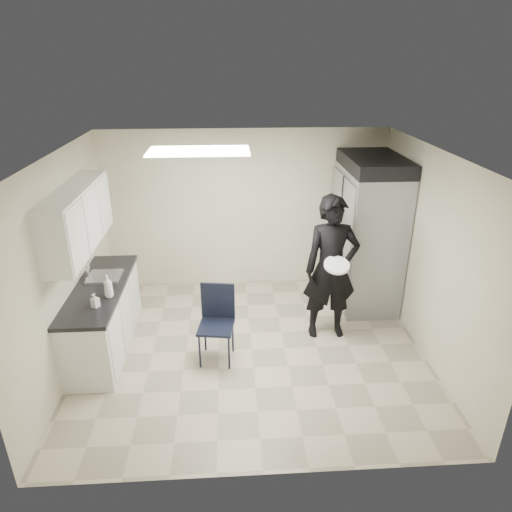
{
  "coord_description": "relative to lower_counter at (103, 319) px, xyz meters",
  "views": [
    {
      "loc": [
        -0.26,
        -5.07,
        3.62
      ],
      "look_at": [
        0.07,
        0.2,
        1.28
      ],
      "focal_mm": 32.0,
      "sensor_mm": 36.0,
      "label": 1
    }
  ],
  "objects": [
    {
      "name": "lower_counter",
      "position": [
        0.0,
        0.0,
        0.0
      ],
      "size": [
        0.6,
        1.9,
        0.86
      ],
      "primitive_type": "cube",
      "color": "silver",
      "rests_on": "floor"
    },
    {
      "name": "back_wall",
      "position": [
        1.95,
        1.8,
        0.87
      ],
      "size": [
        4.5,
        0.0,
        4.5
      ],
      "primitive_type": "plane",
      "rotation": [
        1.57,
        0.0,
        0.0
      ],
      "color": "beige",
      "rests_on": "floor"
    },
    {
      "name": "commercial_fridge",
      "position": [
        3.78,
        1.07,
        0.62
      ],
      "size": [
        0.8,
        1.35,
        2.1
      ],
      "primitive_type": "cube",
      "color": "gray",
      "rests_on": "floor"
    },
    {
      "name": "man_tuxedo",
      "position": [
        3.03,
        0.14,
        0.57
      ],
      "size": [
        0.75,
        0.51,
        2.01
      ],
      "primitive_type": "imported",
      "rotation": [
        0.0,
        0.0,
        0.03
      ],
      "color": "black",
      "rests_on": "floor"
    },
    {
      "name": "notice_sticker_left",
      "position": [
        -0.29,
        -0.1,
        0.79
      ],
      "size": [
        0.0,
        0.12,
        0.07
      ],
      "primitive_type": "cube",
      "color": "yellow",
      "rests_on": "left_wall"
    },
    {
      "name": "sink",
      "position": [
        0.02,
        0.25,
        0.44
      ],
      "size": [
        0.42,
        0.4,
        0.14
      ],
      "primitive_type": "cube",
      "color": "gray",
      "rests_on": "countertop"
    },
    {
      "name": "towel_dispenser",
      "position": [
        -0.19,
        1.15,
        1.19
      ],
      "size": [
        0.22,
        0.3,
        0.35
      ],
      "primitive_type": "cube",
      "color": "black",
      "rests_on": "left_wall"
    },
    {
      "name": "folding_chair",
      "position": [
        1.49,
        -0.38,
        0.06
      ],
      "size": [
        0.49,
        0.49,
        0.97
      ],
      "primitive_type": "cube",
      "rotation": [
        0.0,
        0.0,
        -0.14
      ],
      "color": "black",
      "rests_on": "floor"
    },
    {
      "name": "soap_bottle_a",
      "position": [
        0.21,
        -0.28,
        0.62
      ],
      "size": [
        0.14,
        0.14,
        0.28
      ],
      "primitive_type": "imported",
      "rotation": [
        0.0,
        0.0,
        0.42
      ],
      "color": "white",
      "rests_on": "countertop"
    },
    {
      "name": "countertop",
      "position": [
        0.0,
        0.0,
        0.46
      ],
      "size": [
        0.64,
        1.95,
        0.05
      ],
      "primitive_type": "cube",
      "color": "black",
      "rests_on": "lower_counter"
    },
    {
      "name": "upper_cabinets",
      "position": [
        -0.13,
        0.0,
        1.4
      ],
      "size": [
        0.35,
        1.8,
        0.75
      ],
      "primitive_type": "cube",
      "color": "silver",
      "rests_on": "left_wall"
    },
    {
      "name": "right_wall",
      "position": [
        4.2,
        -0.2,
        0.87
      ],
      "size": [
        0.0,
        4.0,
        4.0
      ],
      "primitive_type": "plane",
      "rotation": [
        1.57,
        0.0,
        -1.57
      ],
      "color": "beige",
      "rests_on": "floor"
    },
    {
      "name": "floor",
      "position": [
        1.95,
        -0.2,
        -0.43
      ],
      "size": [
        4.5,
        4.5,
        0.0
      ],
      "primitive_type": "plane",
      "color": "#B0A28A",
      "rests_on": "ground"
    },
    {
      "name": "left_wall",
      "position": [
        -0.3,
        -0.2,
        0.87
      ],
      "size": [
        0.0,
        4.0,
        4.0
      ],
      "primitive_type": "plane",
      "rotation": [
        1.57,
        0.0,
        1.57
      ],
      "color": "beige",
      "rests_on": "floor"
    },
    {
      "name": "faucet",
      "position": [
        -0.18,
        0.25,
        0.59
      ],
      "size": [
        0.02,
        0.02,
        0.24
      ],
      "primitive_type": "cylinder",
      "color": "silver",
      "rests_on": "countertop"
    },
    {
      "name": "notice_sticker_right",
      "position": [
        -0.29,
        0.1,
        0.75
      ],
      "size": [
        0.0,
        0.12,
        0.07
      ],
      "primitive_type": "cube",
      "color": "yellow",
      "rests_on": "left_wall"
    },
    {
      "name": "fridge_compressor",
      "position": [
        3.78,
        1.07,
        1.77
      ],
      "size": [
        0.8,
        1.35,
        0.2
      ],
      "primitive_type": "cube",
      "color": "black",
      "rests_on": "commercial_fridge"
    },
    {
      "name": "bucket_lid",
      "position": [
        3.04,
        -0.11,
        0.74
      ],
      "size": [
        0.33,
        0.33,
        0.04
      ],
      "primitive_type": "cylinder",
      "rotation": [
        0.0,
        0.0,
        0.03
      ],
      "color": "silver",
      "rests_on": "man_tuxedo"
    },
    {
      "name": "ceiling_panel",
      "position": [
        1.35,
        0.2,
        2.14
      ],
      "size": [
        1.2,
        0.6,
        0.02
      ],
      "primitive_type": "cube",
      "color": "white",
      "rests_on": "ceiling"
    },
    {
      "name": "ceiling",
      "position": [
        1.95,
        -0.2,
        2.17
      ],
      "size": [
        4.5,
        4.5,
        0.0
      ],
      "primitive_type": "plane",
      "rotation": [
        3.14,
        0.0,
        0.0
      ],
      "color": "silver",
      "rests_on": "back_wall"
    },
    {
      "name": "soap_bottle_b",
      "position": [
        0.1,
        -0.52,
        0.57
      ],
      "size": [
        0.11,
        0.11,
        0.17
      ],
      "primitive_type": "imported",
      "rotation": [
        0.0,
        0.0,
        -0.53
      ],
      "color": "#B0ADB9",
      "rests_on": "countertop"
    }
  ]
}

